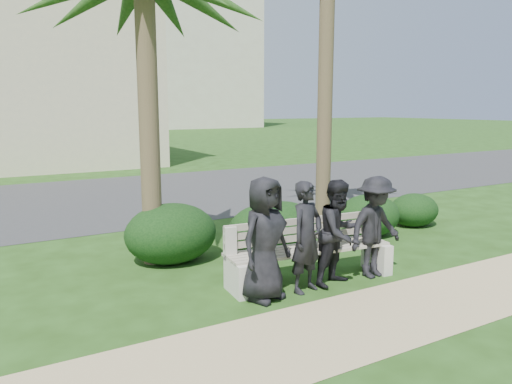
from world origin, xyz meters
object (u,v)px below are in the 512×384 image
man_d (375,227)px  park_bench (310,254)px  man_a (265,239)px  man_b (307,237)px  man_c (339,233)px

man_d → park_bench: bearing=155.1°
park_bench → man_a: bearing=-157.8°
man_b → park_bench: bearing=30.6°
man_d → man_b: bearing=173.4°
man_b → man_d: man_b is taller
man_a → park_bench: bearing=-1.7°
man_c → park_bench: bearing=114.7°
park_bench → man_b: bearing=-127.0°
park_bench → man_d: size_ratio=1.69×
park_bench → man_c: bearing=-42.7°
park_bench → man_a: (-0.94, -0.28, 0.43)m
park_bench → man_a: size_ratio=1.56×
man_a → man_b: bearing=-21.2°
park_bench → man_a: man_a is taller
man_a → man_d: man_a is taller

